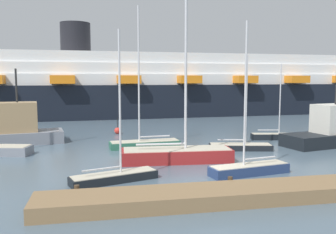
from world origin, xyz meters
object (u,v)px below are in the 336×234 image
at_px(fishing_boat_0, 15,129).
at_px(sailboat_0, 275,135).
at_px(sailboat_4, 145,141).
at_px(sailboat_6, 249,167).
at_px(sailboat_2, 240,145).
at_px(cruise_ship, 177,87).
at_px(fishing_boat_1, 332,130).
at_px(sailboat_7, 114,175).
at_px(sailboat_5, 177,152).
at_px(channel_buoy_0, 118,131).

bearing_deg(fishing_boat_0, sailboat_0, -15.62).
relative_size(sailboat_4, sailboat_6, 1.28).
xyz_separation_m(sailboat_2, cruise_ship, (1.17, 28.49, 3.87)).
xyz_separation_m(sailboat_2, fishing_boat_1, (8.25, 0.51, 0.89)).
bearing_deg(sailboat_4, cruise_ship, -112.73).
distance_m(sailboat_6, fishing_boat_1, 12.89).
distance_m(sailboat_2, sailboat_7, 12.12).
height_order(sailboat_2, sailboat_6, sailboat_6).
xyz_separation_m(sailboat_7, fishing_boat_1, (18.23, 7.37, 0.84)).
relative_size(sailboat_4, sailboat_5, 0.85).
distance_m(sailboat_7, cruise_ship, 37.27).
bearing_deg(sailboat_6, sailboat_5, -59.63).
relative_size(sailboat_4, fishing_boat_1, 1.25).
xyz_separation_m(sailboat_2, sailboat_4, (-7.16, 2.38, 0.16)).
bearing_deg(sailboat_7, sailboat_2, 16.16).
bearing_deg(sailboat_0, sailboat_6, -113.98).
bearing_deg(sailboat_0, sailboat_7, -134.33).
xyz_separation_m(channel_buoy_0, cruise_ship, (10.09, 18.58, 3.88)).
bearing_deg(fishing_boat_0, fishing_boat_1, -22.10).
height_order(sailboat_5, channel_buoy_0, sailboat_5).
relative_size(sailboat_2, cruise_ship, 0.09).
relative_size(fishing_boat_0, fishing_boat_1, 0.95).
height_order(sailboat_0, sailboat_6, sailboat_6).
distance_m(sailboat_2, sailboat_6, 7.23).
bearing_deg(sailboat_7, fishing_boat_1, 3.65).
bearing_deg(fishing_boat_1, sailboat_6, -157.43).
bearing_deg(sailboat_6, sailboat_2, -118.91).
bearing_deg(fishing_boat_0, cruise_ship, 39.95).
bearing_deg(channel_buoy_0, sailboat_5, -75.88).
bearing_deg(sailboat_7, channel_buoy_0, 68.00).
relative_size(sailboat_2, channel_buoy_0, 4.30).
height_order(sailboat_0, sailboat_7, sailboat_7).
distance_m(sailboat_6, channel_buoy_0, 18.03).
relative_size(sailboat_0, fishing_boat_1, 0.77).
bearing_deg(fishing_boat_1, sailboat_0, 122.82).
height_order(channel_buoy_0, cruise_ship, cruise_ship).
xyz_separation_m(sailboat_0, cruise_ship, (-3.73, 24.65, 3.83)).
bearing_deg(sailboat_2, channel_buoy_0, 143.80).
distance_m(fishing_boat_0, cruise_ship, 29.46).
bearing_deg(sailboat_0, sailboat_5, -137.49).
distance_m(channel_buoy_0, cruise_ship, 21.49).
distance_m(sailboat_6, fishing_boat_0, 20.06).
height_order(sailboat_2, fishing_boat_0, sailboat_2).
bearing_deg(cruise_ship, sailboat_2, -95.37).
distance_m(sailboat_5, cruise_ship, 32.36).
relative_size(sailboat_2, sailboat_5, 0.56).
height_order(sailboat_6, fishing_boat_0, sailboat_6).
bearing_deg(sailboat_0, cruise_ship, 108.57).
height_order(fishing_boat_0, channel_buoy_0, fishing_boat_0).
xyz_separation_m(sailboat_4, sailboat_6, (4.87, -9.24, -0.07)).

